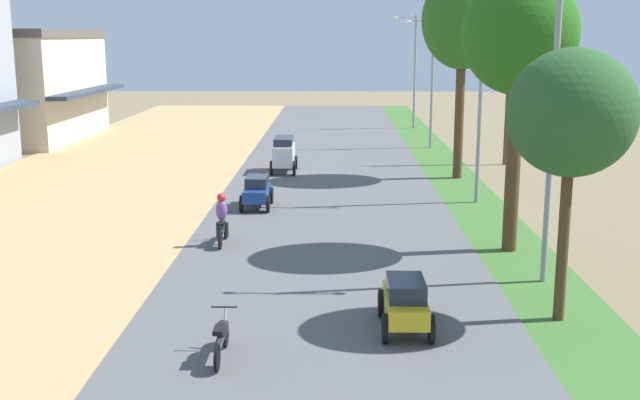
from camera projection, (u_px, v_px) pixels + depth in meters
The scene contains 14 objects.
shophouse_far at pixel (15, 85), 49.13m from camera, with size 9.54×12.16×6.90m.
median_tree_nearest at pixel (572, 114), 17.20m from camera, with size 2.87×2.87×6.23m.
median_tree_second at pixel (520, 36), 22.71m from camera, with size 3.39×3.39×8.33m.
median_tree_third at pixel (463, 21), 34.81m from camera, with size 3.65×3.65×9.34m.
streetlamp_near at pixel (553, 106), 20.04m from camera, with size 3.16×0.20×8.20m.
streetlamp_mid at pixel (481, 80), 29.96m from camera, with size 3.16×0.20×8.36m.
streetlamp_far at pixel (432, 74), 45.06m from camera, with size 3.16×0.20×7.46m.
streetlamp_farthest at pixel (415, 64), 54.86m from camera, with size 3.16×0.20×7.88m.
utility_pole_near at pixel (508, 83), 39.48m from camera, with size 1.80×0.20×8.02m.
car_sedan_yellow at pixel (405, 301), 17.38m from camera, with size 1.10×2.26×1.19m.
car_sedan_blue at pixel (257, 190), 29.80m from camera, with size 1.10×2.26×1.19m.
car_van_white at pixel (284, 153), 37.48m from camera, with size 1.19×2.41×1.67m.
motorbike_ahead_third at pixel (221, 335), 15.87m from camera, with size 0.54×1.80×0.94m.
motorbike_ahead_fourth at pixel (222, 220), 24.50m from camera, with size 0.54×1.80×1.66m.
Camera 1 is at (0.20, -3.69, 6.53)m, focal length 43.91 mm.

